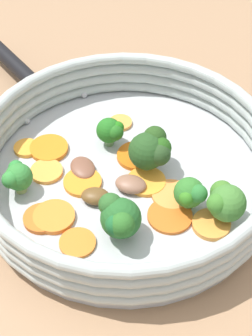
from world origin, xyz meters
TOP-DOWN VIEW (x-y plane):
  - ground_plane at (0.00, 0.00)m, footprint 4.00×4.00m
  - skillet at (0.00, 0.00)m, footprint 0.32×0.32m
  - skillet_rim_wall at (0.00, 0.00)m, footprint 0.33×0.33m
  - skillet_handle at (0.21, -0.13)m, footprint 0.16×0.11m
  - skillet_rivet_left at (0.10, -0.11)m, footprint 0.01×0.01m
  - skillet_rivet_right at (0.15, -0.04)m, footprint 0.01×0.01m
  - carrot_slice_0 at (0.09, 0.03)m, footprint 0.04×0.04m
  - carrot_slice_1 at (0.01, 0.10)m, footprint 0.05×0.05m
  - carrot_slice_2 at (-0.02, 0.00)m, footprint 0.06×0.06m
  - carrot_slice_3 at (0.10, -0.01)m, footprint 0.06×0.06m
  - carrot_slice_4 at (0.06, 0.09)m, footprint 0.04×0.04m
  - carrot_slice_5 at (-0.00, -0.03)m, footprint 0.06×0.06m
  - carrot_slice_6 at (-0.11, 0.03)m, footprint 0.05×0.05m
  - carrot_slice_7 at (-0.06, 0.01)m, footprint 0.05×0.05m
  - carrot_slice_8 at (0.04, -0.08)m, footprint 0.03×0.03m
  - carrot_slice_9 at (0.04, 0.03)m, footprint 0.05×0.05m
  - carrot_slice_10 at (-0.06, 0.04)m, footprint 0.07×0.07m
  - carrot_slice_11 at (0.13, 0.00)m, footprint 0.03×0.03m
  - carrot_slice_12 at (0.05, 0.08)m, footprint 0.06×0.06m
  - broccoli_floret_0 at (-0.08, 0.02)m, footprint 0.04×0.04m
  - broccoli_floret_1 at (0.04, -0.04)m, footprint 0.03×0.03m
  - broccoli_floret_2 at (-0.02, -0.02)m, footprint 0.05×0.05m
  - broccoli_floret_3 at (-0.02, 0.08)m, footprint 0.05×0.05m
  - broccoli_floret_4 at (0.10, 0.06)m, footprint 0.03×0.04m
  - broccoli_floret_5 at (-0.11, 0.02)m, footprint 0.04×0.04m
  - mushroom_piece_0 at (-0.01, -0.05)m, footprint 0.03×0.03m
  - mushroom_piece_1 at (-0.01, 0.01)m, footprint 0.04×0.03m
  - mushroom_piece_2 at (0.02, 0.04)m, footprint 0.04×0.03m
  - mushroom_piece_3 at (0.05, 0.01)m, footprint 0.04×0.04m

SIDE VIEW (x-z plane):
  - ground_plane at x=0.00m, z-range 0.00..0.00m
  - skillet at x=0.00m, z-range 0.00..0.01m
  - carrot_slice_1 at x=0.01m, z-range 0.01..0.02m
  - carrot_slice_10 at x=-0.06m, z-range 0.01..0.02m
  - carrot_slice_7 at x=-0.06m, z-range 0.01..0.02m
  - carrot_slice_8 at x=0.04m, z-range 0.01..0.02m
  - carrot_slice_2 at x=-0.02m, z-range 0.01..0.02m
  - carrot_slice_9 at x=0.04m, z-range 0.01..0.02m
  - carrot_slice_0 at x=0.09m, z-range 0.01..0.02m
  - carrot_slice_11 at x=0.13m, z-range 0.01..0.02m
  - carrot_slice_5 at x=0.00m, z-range 0.01..0.02m
  - carrot_slice_4 at x=0.06m, z-range 0.01..0.02m
  - carrot_slice_3 at x=0.10m, z-range 0.01..0.02m
  - carrot_slice_12 at x=0.05m, z-range 0.01..0.02m
  - carrot_slice_6 at x=-0.11m, z-range 0.01..0.02m
  - skillet_rivet_left at x=0.10m, z-range 0.01..0.02m
  - skillet_rivet_right at x=0.15m, z-range 0.01..0.02m
  - mushroom_piece_3 at x=0.05m, z-range 0.01..0.02m
  - mushroom_piece_0 at x=-0.01m, z-range 0.01..0.02m
  - mushroom_piece_1 at x=-0.01m, z-range 0.01..0.03m
  - mushroom_piece_2 at x=0.02m, z-range 0.01..0.03m
  - skillet_handle at x=0.21m, z-range 0.01..0.03m
  - broccoli_floret_4 at x=0.10m, z-range 0.02..0.05m
  - broccoli_floret_1 at x=0.04m, z-range 0.02..0.05m
  - broccoli_floret_0 at x=-0.08m, z-range 0.02..0.06m
  - broccoli_floret_5 at x=-0.11m, z-range 0.02..0.06m
  - broccoli_floret_3 at x=-0.02m, z-range 0.02..0.06m
  - skillet_rim_wall at x=0.00m, z-range 0.01..0.07m
  - broccoli_floret_2 at x=-0.02m, z-range 0.02..0.07m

